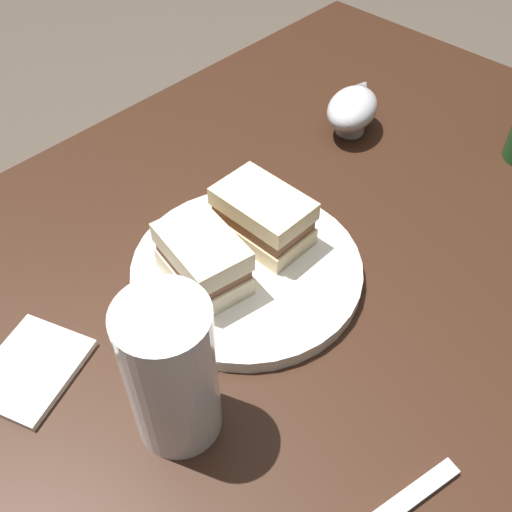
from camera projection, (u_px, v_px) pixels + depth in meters
ground_plane at (261, 504)px, 1.26m from camera, size 6.00×6.00×0.00m
dining_table at (263, 420)px, 0.98m from camera, size 1.28×0.79×0.74m
plate at (247, 270)px, 0.70m from camera, size 0.27×0.27×0.02m
sandwich_half_left at (263, 216)px, 0.70m from camera, size 0.07×0.11×0.06m
sandwich_half_right at (203, 259)px, 0.66m from camera, size 0.09×0.12×0.07m
potato_wedge_front at (251, 217)px, 0.74m from camera, size 0.03×0.05×0.02m
potato_wedge_middle at (235, 235)px, 0.72m from camera, size 0.05×0.05×0.02m
potato_wedge_back at (213, 243)px, 0.71m from camera, size 0.06×0.05×0.02m
potato_wedge_left_edge at (202, 226)px, 0.73m from camera, size 0.04×0.02×0.02m
potato_wedge_right_edge at (217, 218)px, 0.73m from camera, size 0.04×0.02×0.02m
pint_glass at (173, 380)px, 0.53m from camera, size 0.08×0.08×0.17m
gravy_boat at (353, 108)px, 0.88m from camera, size 0.13×0.10×0.06m
napkin at (31, 369)px, 0.61m from camera, size 0.13×0.12×0.01m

